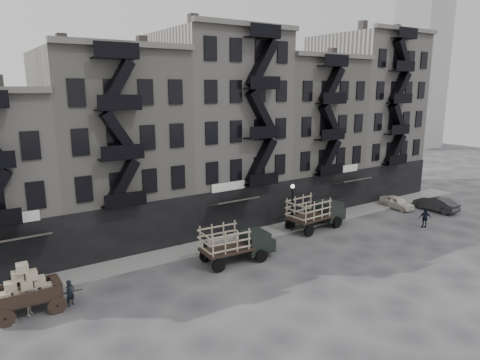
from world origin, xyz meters
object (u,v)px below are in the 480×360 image
car_far (436,204)px  car_east (397,202)px  policeman (425,218)px  pedestrian_west (70,293)px  stake_truck_east (316,210)px  wagon (25,285)px  pedestrian_mid (205,252)px  stake_truck_west (236,241)px  horse (20,305)px

car_far → car_east: bearing=-49.0°
car_east → policeman: size_ratio=2.14×
car_far → pedestrian_west: size_ratio=2.82×
stake_truck_east → policeman: 9.86m
pedestrian_west → policeman: size_ratio=0.88×
pedestrian_west → car_east: bearing=-26.0°
car_east → pedestrian_west: size_ratio=2.43×
wagon → car_far: size_ratio=0.81×
pedestrian_mid → stake_truck_east: bearing=-179.9°
stake_truck_west → pedestrian_mid: (-1.93, 1.14, -0.77)m
pedestrian_west → horse: bearing=151.5°
pedestrian_mid → policeman: (20.17, -4.18, 0.09)m
horse → car_east: horse is taller
car_east → horse: bearing=-172.1°
wagon → stake_truck_east: bearing=5.6°
stake_truck_east → car_east: (11.48, 0.01, -1.05)m
pedestrian_west → pedestrian_mid: (9.49, 1.16, 0.02)m
car_far → pedestrian_mid: pedestrian_mid is taller
horse → pedestrian_west: bearing=-93.9°
stake_truck_east → car_far: stake_truck_east is taller
horse → pedestrian_mid: bearing=-89.5°
wagon → pedestrian_west: 2.42m
stake_truck_west → stake_truck_east: size_ratio=0.92×
policeman → wagon: bearing=32.7°
wagon → pedestrian_mid: (11.70, 0.82, -0.92)m
horse → car_east: (35.47, 2.36, -0.18)m
car_east → pedestrian_west: 32.94m
stake_truck_east → pedestrian_west: stake_truck_east is taller
car_far → pedestrian_mid: 25.96m
car_east → stake_truck_west: bearing=-169.9°
wagon → pedestrian_west: size_ratio=2.30×
horse → stake_truck_east: 24.12m
car_east → pedestrian_mid: (-23.37, -1.13, 0.15)m
stake_truck_west → policeman: bearing=-5.5°
wagon → stake_truck_west: 13.63m
wagon → stake_truck_east: 23.67m
stake_truck_west → policeman: size_ratio=3.18×
car_east → pedestrian_mid: bearing=-173.1°
stake_truck_west → car_far: stake_truck_west is taller
stake_truck_east → car_far: bearing=-15.8°
horse → stake_truck_west: (14.03, 0.09, 0.75)m
wagon → car_far: 37.62m
wagon → pedestrian_west: (2.20, -0.34, -0.94)m
pedestrian_west → stake_truck_west: bearing=-29.9°
wagon → car_east: wagon is taller
pedestrian_west → policeman: policeman is taller
car_east → car_far: size_ratio=0.86×
car_far → pedestrian_mid: bearing=-5.1°
stake_truck_east → pedestrian_west: size_ratio=3.90×
wagon → car_east: bearing=4.1°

